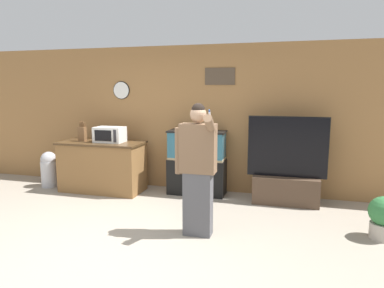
% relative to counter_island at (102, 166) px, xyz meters
% --- Properties ---
extents(ground_plane, '(18.00, 18.00, 0.00)m').
position_rel_counter_island_xyz_m(ground_plane, '(1.38, -1.97, -0.45)').
color(ground_plane, gray).
extents(wall_back_paneled, '(10.00, 0.08, 2.60)m').
position_rel_counter_island_xyz_m(wall_back_paneled, '(1.38, 0.57, 0.85)').
color(wall_back_paneled, olive).
rests_on(wall_back_paneled, ground_plane).
extents(counter_island, '(1.51, 0.69, 0.90)m').
position_rel_counter_island_xyz_m(counter_island, '(0.00, 0.00, 0.00)').
color(counter_island, brown).
rests_on(counter_island, ground_plane).
extents(microwave, '(0.52, 0.33, 0.27)m').
position_rel_counter_island_xyz_m(microwave, '(0.16, 0.03, 0.58)').
color(microwave, white).
rests_on(microwave, counter_island).
extents(knife_block, '(0.13, 0.10, 0.37)m').
position_rel_counter_island_xyz_m(knife_block, '(-0.38, -0.00, 0.59)').
color(knife_block, brown).
rests_on(knife_block, counter_island).
extents(aquarium_on_stand, '(1.00, 0.42, 1.13)m').
position_rel_counter_island_xyz_m(aquarium_on_stand, '(1.70, 0.27, 0.11)').
color(aquarium_on_stand, black).
rests_on(aquarium_on_stand, ground_plane).
extents(tv_on_stand, '(1.25, 0.40, 1.41)m').
position_rel_counter_island_xyz_m(tv_on_stand, '(3.21, 0.14, -0.04)').
color(tv_on_stand, '#4C3828').
rests_on(tv_on_stand, ground_plane).
extents(person_standing, '(0.53, 0.40, 1.67)m').
position_rel_counter_island_xyz_m(person_standing, '(2.14, -1.39, 0.42)').
color(person_standing, '#515156').
rests_on(person_standing, ground_plane).
extents(potted_plant, '(0.36, 0.36, 0.54)m').
position_rel_counter_island_xyz_m(potted_plant, '(4.38, -0.91, -0.17)').
color(potted_plant, '#B2A899').
rests_on(potted_plant, ground_plane).
extents(trash_bin, '(0.31, 0.31, 0.67)m').
position_rel_counter_island_xyz_m(trash_bin, '(-1.12, -0.02, -0.11)').
color(trash_bin, '#B7B7BC').
rests_on(trash_bin, ground_plane).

